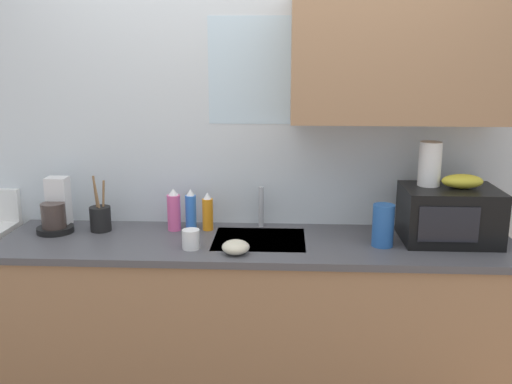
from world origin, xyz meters
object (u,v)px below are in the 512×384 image
(utensil_crock, at_px, (100,218))
(mug_white, at_px, (191,239))
(microwave, at_px, (449,215))
(coffee_maker, at_px, (56,212))
(cereal_canister, at_px, (383,225))
(small_bowl, at_px, (236,247))
(dish_soap_bottle_blue, at_px, (191,211))
(dish_soap_bottle_orange, at_px, (208,212))
(paper_towel_roll, at_px, (430,164))
(banana_bunch, at_px, (462,181))
(dish_soap_bottle_pink, at_px, (174,211))

(utensil_crock, bearing_deg, mug_white, -26.40)
(microwave, xyz_separation_m, coffee_maker, (-2.02, 0.06, -0.03))
(cereal_canister, xyz_separation_m, utensil_crock, (-1.45, 0.17, -0.03))
(microwave, distance_m, small_bowl, 1.08)
(utensil_crock, xyz_separation_m, small_bowl, (0.74, -0.32, -0.04))
(dish_soap_bottle_blue, bearing_deg, microwave, -5.21)
(dish_soap_bottle_orange, bearing_deg, paper_towel_roll, -3.32)
(banana_bunch, height_order, dish_soap_bottle_pink, banana_bunch)
(paper_towel_roll, distance_m, small_bowl, 1.05)
(utensil_crock, bearing_deg, dish_soap_bottle_blue, 5.83)
(dish_soap_bottle_orange, height_order, mug_white, dish_soap_bottle_orange)
(banana_bunch, relative_size, dish_soap_bottle_blue, 0.91)
(small_bowl, bearing_deg, mug_white, 164.74)
(cereal_canister, bearing_deg, small_bowl, -167.95)
(coffee_maker, xyz_separation_m, dish_soap_bottle_blue, (0.70, 0.06, -0.00))
(dish_soap_bottle_orange, relative_size, dish_soap_bottle_pink, 0.90)
(mug_white, bearing_deg, coffee_maker, 161.76)
(paper_towel_roll, bearing_deg, banana_bunch, -18.43)
(banana_bunch, xyz_separation_m, mug_white, (-1.31, -0.19, -0.26))
(paper_towel_roll, bearing_deg, dish_soap_bottle_blue, 176.78)
(banana_bunch, distance_m, coffee_maker, 2.08)
(cereal_canister, height_order, mug_white, cereal_canister)
(coffee_maker, height_order, dish_soap_bottle_orange, coffee_maker)
(dish_soap_bottle_orange, bearing_deg, mug_white, -97.47)
(microwave, xyz_separation_m, mug_white, (-1.26, -0.19, -0.09))
(dish_soap_bottle_orange, distance_m, cereal_canister, 0.91)
(banana_bunch, relative_size, dish_soap_bottle_pink, 0.89)
(dish_soap_bottle_pink, xyz_separation_m, cereal_canister, (1.06, -0.20, -0.00))
(dish_soap_bottle_orange, relative_size, cereal_canister, 0.98)
(microwave, xyz_separation_m, dish_soap_bottle_pink, (-1.40, 0.10, -0.03))
(coffee_maker, height_order, mug_white, coffee_maker)
(dish_soap_bottle_blue, relative_size, dish_soap_bottle_pink, 0.98)
(paper_towel_roll, distance_m, coffee_maker, 1.94)
(cereal_canister, bearing_deg, dish_soap_bottle_blue, 167.36)
(paper_towel_roll, distance_m, cereal_canister, 0.40)
(coffee_maker, xyz_separation_m, dish_soap_bottle_orange, (0.79, 0.06, -0.01))
(utensil_crock, relative_size, small_bowl, 2.28)
(microwave, xyz_separation_m, dish_soap_bottle_orange, (-1.22, 0.12, -0.04))
(dish_soap_bottle_pink, distance_m, small_bowl, 0.51)
(banana_bunch, xyz_separation_m, small_bowl, (-1.09, -0.25, -0.27))
(banana_bunch, xyz_separation_m, coffee_maker, (-2.07, 0.06, -0.20))
(paper_towel_roll, height_order, cereal_canister, paper_towel_roll)
(coffee_maker, bearing_deg, dish_soap_bottle_pink, 4.05)
(paper_towel_roll, relative_size, small_bowl, 1.69)
(banana_bunch, xyz_separation_m, utensil_crock, (-1.84, 0.07, -0.23))
(microwave, bearing_deg, small_bowl, -166.59)
(dish_soap_bottle_pink, height_order, utensil_crock, utensil_crock)
(paper_towel_roll, bearing_deg, dish_soap_bottle_orange, 176.68)
(utensil_crock, bearing_deg, small_bowl, -23.27)
(banana_bunch, distance_m, small_bowl, 1.15)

